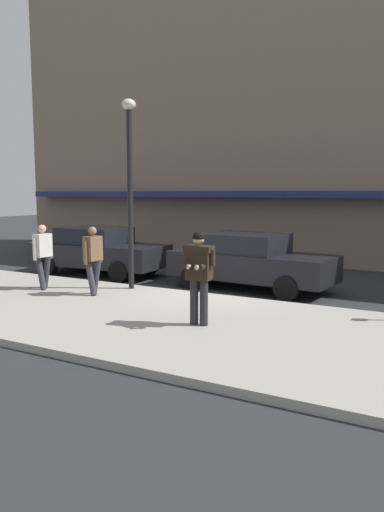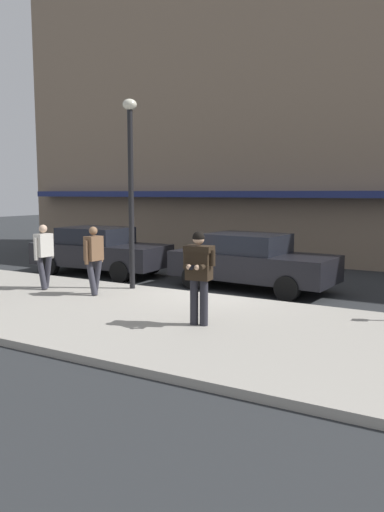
# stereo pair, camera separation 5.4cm
# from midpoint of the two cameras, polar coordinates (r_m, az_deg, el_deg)

# --- Properties ---
(ground_plane) EXTENTS (80.00, 80.00, 0.00)m
(ground_plane) POSITION_cam_midpoint_polar(r_m,az_deg,el_deg) (12.85, 2.47, -4.70)
(ground_plane) COLOR #2B2D30
(sidewalk) EXTENTS (32.00, 5.30, 0.14)m
(sidewalk) POSITION_cam_midpoint_polar(r_m,az_deg,el_deg) (9.93, 0.07, -7.87)
(sidewalk) COLOR #A8A399
(sidewalk) RESTS_ON ground
(curb_paint_line) EXTENTS (28.00, 0.12, 0.01)m
(curb_paint_line) POSITION_cam_midpoint_polar(r_m,az_deg,el_deg) (12.48, 6.68, -5.09)
(curb_paint_line) COLOR silver
(curb_paint_line) RESTS_ON ground
(storefront_facade) EXTENTS (28.00, 4.70, 12.19)m
(storefront_facade) POSITION_cam_midpoint_polar(r_m,az_deg,el_deg) (20.53, 16.60, 16.57)
(storefront_facade) COLOR #84705B
(storefront_facade) RESTS_ON ground
(parked_sedan_near) EXTENTS (4.56, 2.04, 1.54)m
(parked_sedan_near) POSITION_cam_midpoint_polar(r_m,az_deg,el_deg) (16.50, -10.44, 0.63)
(parked_sedan_near) COLOR black
(parked_sedan_near) RESTS_ON ground
(parked_sedan_mid) EXTENTS (4.63, 2.19, 1.54)m
(parked_sedan_mid) POSITION_cam_midpoint_polar(r_m,az_deg,el_deg) (13.80, 6.91, -0.58)
(parked_sedan_mid) COLOR black
(parked_sedan_mid) RESTS_ON ground
(man_texting_on_phone) EXTENTS (0.65, 0.61, 1.81)m
(man_texting_on_phone) POSITION_cam_midpoint_polar(r_m,az_deg,el_deg) (9.43, 0.95, -1.35)
(man_texting_on_phone) COLOR #23232B
(man_texting_on_phone) RESTS_ON sidewalk
(pedestrian_in_light_coat) EXTENTS (0.35, 0.60, 1.70)m
(pedestrian_in_light_coat) POSITION_cam_midpoint_polar(r_m,az_deg,el_deg) (13.59, -16.46, 0.39)
(pedestrian_in_light_coat) COLOR #33333D
(pedestrian_in_light_coat) RESTS_ON sidewalk
(pedestrian_dark_coat) EXTENTS (0.35, 0.60, 1.70)m
(pedestrian_dark_coat) POSITION_cam_midpoint_polar(r_m,az_deg,el_deg) (12.53, -11.04, -0.01)
(pedestrian_dark_coat) COLOR #33333D
(pedestrian_dark_coat) RESTS_ON sidewalk
(street_lamp_post) EXTENTS (0.36, 0.36, 4.88)m
(street_lamp_post) POSITION_cam_midpoint_polar(r_m,az_deg,el_deg) (13.11, -6.90, 9.30)
(street_lamp_post) COLOR black
(street_lamp_post) RESTS_ON sidewalk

